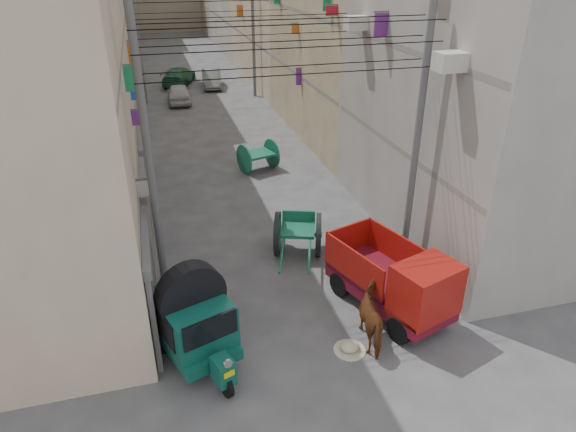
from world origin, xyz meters
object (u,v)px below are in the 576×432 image
object	(u,v)px
second_cart	(258,155)
distant_car_white	(179,93)
tonga_cart	(298,233)
distant_car_grey	(212,79)
feed_sack	(350,346)
auto_rickshaw	(194,318)
horse	(376,318)
distant_car_green	(179,76)
mini_truck	(400,286)

from	to	relation	value
second_cart	distant_car_white	distance (m)	12.91
distant_car_white	tonga_cart	bearing A→B (deg)	98.57
distant_car_grey	feed_sack	bearing A→B (deg)	-86.00
distant_car_grey	auto_rickshaw	bearing A→B (deg)	-93.49
horse	distant_car_green	world-z (taller)	horse
distant_car_white	auto_rickshaw	bearing A→B (deg)	88.75
tonga_cart	distant_car_white	bearing A→B (deg)	115.15
second_cart	distant_car_grey	xyz separation A→B (m)	(0.17, 16.43, -0.10)
mini_truck	feed_sack	size ratio (longest dim) A/B	7.86
distant_car_white	distant_car_green	distance (m)	5.24
mini_truck	tonga_cart	bearing A→B (deg)	95.80
second_cart	distant_car_white	xyz separation A→B (m)	(-2.46, 12.67, -0.09)
horse	mini_truck	bearing A→B (deg)	-136.29
second_cart	tonga_cart	bearing A→B (deg)	-109.93
horse	distant_car_white	xyz separation A→B (m)	(-2.83, 24.57, -0.10)
second_cart	feed_sack	bearing A→B (deg)	-109.25
second_cart	feed_sack	size ratio (longest dim) A/B	3.64
feed_sack	distant_car_green	world-z (taller)	distant_car_green
horse	distant_car_green	xyz separation A→B (m)	(-2.42, 29.79, -0.09)
distant_car_grey	distant_car_white	bearing A→B (deg)	-119.90
distant_car_green	second_cart	bearing A→B (deg)	114.60
feed_sack	mini_truck	bearing A→B (deg)	28.29
distant_car_grey	horse	bearing A→B (deg)	-84.55
auto_rickshaw	feed_sack	world-z (taller)	auto_rickshaw
second_cart	mini_truck	bearing A→B (deg)	-100.54
mini_truck	distant_car_green	xyz separation A→B (m)	(-3.42, 29.03, -0.34)
auto_rickshaw	feed_sack	distance (m)	3.87
feed_sack	distant_car_white	bearing A→B (deg)	94.86
auto_rickshaw	feed_sack	size ratio (longest dim) A/B	5.90
horse	distant_car_white	world-z (taller)	horse
second_cart	distant_car_grey	world-z (taller)	second_cart
tonga_cart	second_cart	world-z (taller)	tonga_cart
auto_rickshaw	feed_sack	xyz separation A→B (m)	(3.64, -0.76, -1.05)
feed_sack	distant_car_grey	distance (m)	28.51
distant_car_white	feed_sack	bearing A→B (deg)	97.28
second_cart	distant_car_grey	distance (m)	16.43
mini_truck	distant_car_white	world-z (taller)	mini_truck
auto_rickshaw	distant_car_white	world-z (taller)	auto_rickshaw
feed_sack	auto_rickshaw	bearing A→B (deg)	168.24
auto_rickshaw	mini_truck	distance (m)	5.38
tonga_cart	distant_car_white	size ratio (longest dim) A/B	0.93
auto_rickshaw	tonga_cart	bearing A→B (deg)	27.73
distant_car_white	distant_car_grey	distance (m)	4.59
auto_rickshaw	distant_car_grey	bearing A→B (deg)	62.07
distant_car_green	distant_car_grey	bearing A→B (deg)	164.73
tonga_cart	distant_car_grey	distance (m)	23.77
second_cart	feed_sack	xyz separation A→B (m)	(-0.35, -12.07, -0.58)
auto_rickshaw	distant_car_green	bearing A→B (deg)	66.80
distant_car_grey	distant_car_green	distance (m)	2.66
mini_truck	feed_sack	bearing A→B (deg)	-169.66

